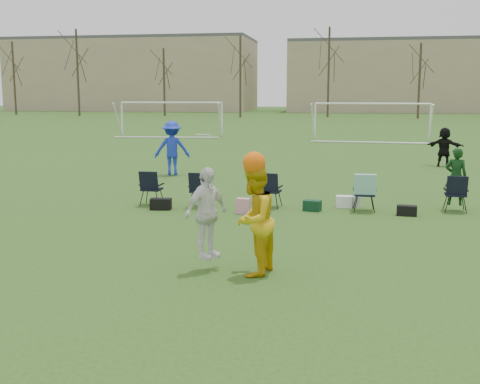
% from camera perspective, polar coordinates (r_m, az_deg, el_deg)
% --- Properties ---
extents(ground, '(260.00, 260.00, 0.00)m').
position_cam_1_polar(ground, '(8.89, -6.26, -10.92)').
color(ground, '#275219').
rests_on(ground, ground).
extents(fielder_blue, '(1.47, 1.08, 2.03)m').
position_cam_1_polar(fielder_blue, '(22.87, -6.46, 4.15)').
color(fielder_blue, '#1933C1').
rests_on(fielder_blue, ground).
extents(fielder_black, '(1.60, 1.06, 1.65)m').
position_cam_1_polar(fielder_black, '(26.84, 18.81, 4.07)').
color(fielder_black, black).
rests_on(fielder_black, ground).
extents(center_contest, '(1.72, 1.12, 2.40)m').
position_cam_1_polar(center_contest, '(10.24, -0.09, -2.31)').
color(center_contest, white).
rests_on(center_contest, ground).
extents(sideline_setup, '(8.76, 1.73, 1.67)m').
position_cam_1_polar(sideline_setup, '(16.19, 6.60, 0.19)').
color(sideline_setup, '#0D3312').
rests_on(sideline_setup, ground).
extents(goal_left, '(7.39, 0.76, 2.46)m').
position_cam_1_polar(goal_left, '(43.80, -6.52, 7.80)').
color(goal_left, white).
rests_on(goal_left, ground).
extents(goal_mid, '(7.40, 0.63, 2.46)m').
position_cam_1_polar(goal_mid, '(40.05, 12.39, 7.51)').
color(goal_mid, white).
rests_on(goal_mid, ground).
extents(tree_line, '(110.28, 3.28, 11.40)m').
position_cam_1_polar(tree_line, '(77.90, 8.53, 10.75)').
color(tree_line, '#382B21').
rests_on(tree_line, ground).
extents(building_row, '(126.00, 16.00, 13.00)m').
position_cam_1_polar(building_row, '(104.13, 12.57, 10.75)').
color(building_row, tan).
rests_on(building_row, ground).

